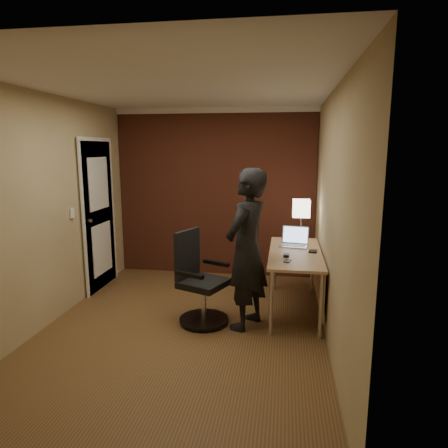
{
  "coord_description": "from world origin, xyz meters",
  "views": [
    {
      "loc": [
        1.04,
        -3.95,
        1.91
      ],
      "look_at": [
        0.35,
        0.55,
        1.05
      ],
      "focal_mm": 32.0,
      "sensor_mm": 36.0,
      "label": 1
    }
  ],
  "objects": [
    {
      "name": "room",
      "position": [
        -0.27,
        1.54,
        1.37
      ],
      "size": [
        4.0,
        4.0,
        4.0
      ],
      "color": "brown",
      "rests_on": "ground"
    },
    {
      "name": "desk",
      "position": [
        1.25,
        0.64,
        0.6
      ],
      "size": [
        0.6,
        1.5,
        0.73
      ],
      "color": "#D9AD7D",
      "rests_on": "ground"
    },
    {
      "name": "desk_lamp",
      "position": [
        1.26,
        1.24,
        1.15
      ],
      "size": [
        0.22,
        0.22,
        0.54
      ],
      "color": "silver",
      "rests_on": "desk"
    },
    {
      "name": "laptop",
      "position": [
        1.17,
        0.94,
        0.79
      ],
      "size": [
        0.37,
        0.31,
        0.23
      ],
      "color": "silver",
      "rests_on": "desk"
    },
    {
      "name": "mouse",
      "position": [
        1.07,
        0.39,
        0.75
      ],
      "size": [
        0.06,
        0.1,
        0.03
      ],
      "primitive_type": "cube",
      "rotation": [
        0.0,
        0.0,
        -0.03
      ],
      "color": "black",
      "rests_on": "desk"
    },
    {
      "name": "phone",
      "position": [
        1.09,
        0.2,
        0.73
      ],
      "size": [
        0.09,
        0.13,
        0.01
      ],
      "primitive_type": "cube",
      "rotation": [
        0.0,
        0.0,
        -0.26
      ],
      "color": "black",
      "rests_on": "desk"
    },
    {
      "name": "wallet",
      "position": [
        1.38,
        0.64,
        0.74
      ],
      "size": [
        0.1,
        0.12,
        0.02
      ],
      "primitive_type": "cube",
      "rotation": [
        0.0,
        0.0,
        -0.13
      ],
      "color": "black",
      "rests_on": "desk"
    },
    {
      "name": "office_chair",
      "position": [
        0.13,
        0.16,
        0.45
      ],
      "size": [
        0.6,
        0.64,
        1.01
      ],
      "color": "black",
      "rests_on": "ground"
    },
    {
      "name": "person",
      "position": [
        0.66,
        0.14,
        0.86
      ],
      "size": [
        0.62,
        0.74,
        1.72
      ],
      "primitive_type": "imported",
      "rotation": [
        0.0,
        0.0,
        -1.97
      ],
      "color": "black",
      "rests_on": "ground"
    }
  ]
}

